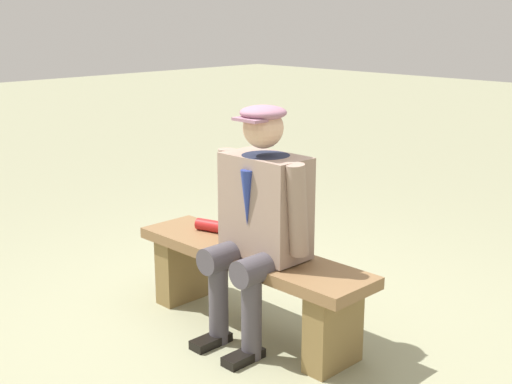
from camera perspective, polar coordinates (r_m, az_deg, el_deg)
The scene contains 4 objects.
ground_plane at distance 4.12m, azimuth -0.49°, elevation -11.22°, with size 30.00×30.00×0.00m, color gray.
bench at distance 3.99m, azimuth -0.50°, elevation -6.90°, with size 1.57×0.39×0.49m.
seated_man at distance 3.74m, azimuth 0.26°, elevation -1.79°, with size 0.64×0.55×1.33m.
rolled_magazine at distance 4.25m, azimuth -3.59°, elevation -2.82°, with size 0.07×0.07×0.22m, color #B21E1E.
Camera 1 is at (-2.66, 2.59, 1.80)m, focal length 48.49 mm.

